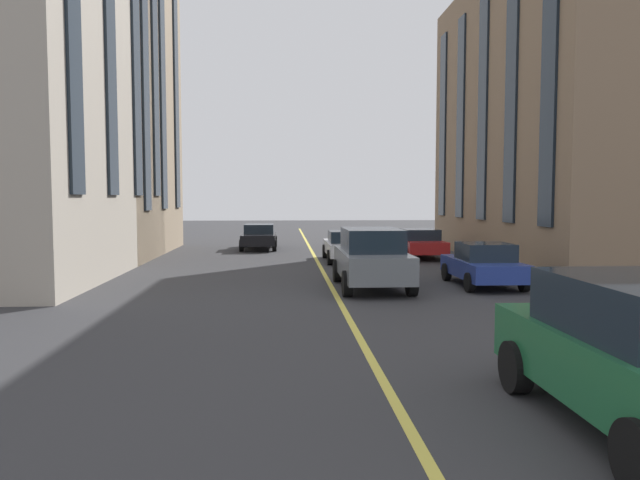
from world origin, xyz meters
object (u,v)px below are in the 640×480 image
car_red_near (419,243)px  car_black_oncoming (259,236)px  car_grey_trailing (372,258)px  car_blue_mid (484,264)px  car_white_far (347,246)px

car_red_near → car_black_oncoming: bearing=55.6°
car_grey_trailing → car_blue_mid: bearing=-85.7°
car_red_near → car_grey_trailing: car_grey_trailing is taller
car_white_far → car_grey_trailing: size_ratio=0.94×
car_blue_mid → car_black_oncoming: bearing=28.1°
car_red_near → car_blue_mid: car_blue_mid is taller
car_red_near → car_blue_mid: (-9.19, 0.00, -0.00)m
car_grey_trailing → car_black_oncoming: car_grey_trailing is taller
car_white_far → car_blue_mid: 8.60m
car_grey_trailing → car_red_near: bearing=-21.2°
car_white_far → car_black_oncoming: same height
car_black_oncoming → car_red_near: bearing=-124.4°
car_red_near → car_white_far: bearing=111.0°
car_white_far → car_black_oncoming: (6.68, 4.16, 0.00)m
car_black_oncoming → car_grey_trailing: bearing=-164.6°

